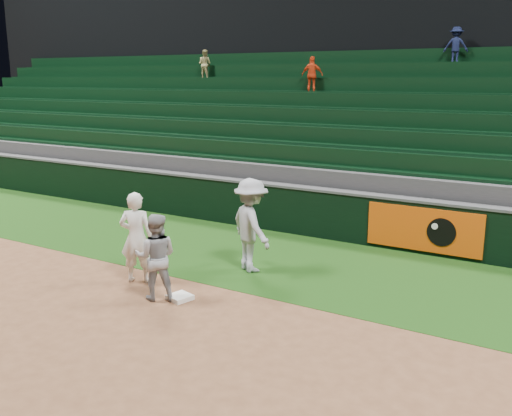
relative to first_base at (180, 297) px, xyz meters
The scene contains 9 objects.
ground 0.07m from the first_base, 28.96° to the right, with size 70.00×70.00×0.00m, color brown.
foul_grass 2.97m from the first_base, 89.07° to the left, with size 36.00×4.20×0.01m, color #14360D.
upper_deck 18.41m from the first_base, 89.84° to the left, with size 40.00×12.00×12.00m, color black.
first_base is the anchor object (origin of this frame).
first_baseman 1.60m from the first_base, 166.04° to the left, with size 0.66×0.43×1.81m, color white.
baserunner 0.86m from the first_base, 155.74° to the right, with size 0.78×0.60×1.60m, color #999CA3.
base_coach 2.26m from the first_base, 82.36° to the left, with size 1.26×0.72×1.95m, color #A1A3AE.
field_wall 5.21m from the first_base, 89.18° to the left, with size 36.00×0.45×1.25m.
stadium_seating 9.10m from the first_base, 89.68° to the left, with size 36.00×5.95×5.46m.
Camera 1 is at (6.20, -7.61, 3.96)m, focal length 40.00 mm.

